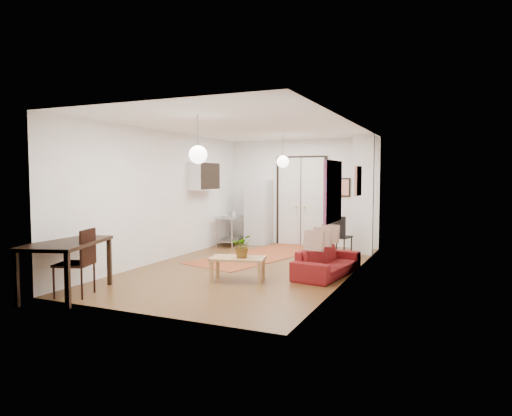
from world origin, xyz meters
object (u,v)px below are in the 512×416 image
at_px(dining_chair_near, 79,256).
at_px(dining_chair_far, 79,256).
at_px(sofa, 327,262).
at_px(fridge, 259,212).
at_px(coffee_table, 238,260).
at_px(kitchen_counter, 230,227).
at_px(dining_table, 66,247).
at_px(black_side_chair, 341,232).

height_order(dining_chair_near, dining_chair_far, same).
bearing_deg(sofa, fridge, 49.20).
xyz_separation_m(sofa, coffee_table, (-1.37, -1.10, 0.11)).
distance_m(sofa, dining_chair_near, 4.43).
height_order(kitchen_counter, dining_chair_far, dining_chair_far).
relative_size(fridge, dining_table, 1.02).
height_order(kitchen_counter, fridge, fridge).
bearing_deg(sofa, coffee_table, 136.74).
xyz_separation_m(fridge, dining_table, (-0.61, -6.30, -0.13)).
height_order(dining_table, dining_chair_far, dining_chair_far).
xyz_separation_m(kitchen_counter, black_side_chair, (3.20, -0.50, 0.08)).
bearing_deg(dining_chair_far, black_side_chair, 130.92).
bearing_deg(dining_table, kitchen_counter, 90.00).
bearing_deg(black_side_chair, dining_chair_far, 72.16).
distance_m(kitchen_counter, black_side_chair, 3.24).
bearing_deg(dining_table, coffee_table, 43.49).
bearing_deg(fridge, dining_table, -95.52).
relative_size(coffee_table, kitchen_counter, 0.97).
distance_m(sofa, coffee_table, 1.76).
height_order(kitchen_counter, dining_chair_near, dining_chair_near).
relative_size(sofa, dining_chair_far, 1.70).
xyz_separation_m(sofa, dining_chair_near, (-3.29, -2.95, 0.36)).
relative_size(coffee_table, fridge, 0.60).
relative_size(dining_table, black_side_chair, 1.79).
distance_m(kitchen_counter, dining_chair_near, 5.62).
distance_m(fridge, black_side_chair, 2.83).
bearing_deg(black_side_chair, fridge, -9.61).
bearing_deg(kitchen_counter, dining_table, -98.00).
relative_size(coffee_table, black_side_chair, 1.10).
xyz_separation_m(kitchen_counter, fridge, (0.61, 0.58, 0.39)).
bearing_deg(dining_table, fridge, 84.51).
distance_m(dining_chair_near, dining_chair_far, 0.00).
bearing_deg(dining_table, dining_chair_near, 35.60).
relative_size(coffee_table, dining_table, 0.61).
distance_m(dining_table, dining_chair_far, 0.24).
bearing_deg(dining_chair_far, dining_table, -72.68).
distance_m(coffee_table, dining_chair_near, 2.68).
xyz_separation_m(sofa, fridge, (-2.83, 3.24, 0.63)).
bearing_deg(dining_chair_near, dining_table, -72.68).
height_order(sofa, dining_table, dining_table).
relative_size(fridge, dining_chair_far, 1.67).
bearing_deg(black_side_chair, kitchen_counter, 4.07).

